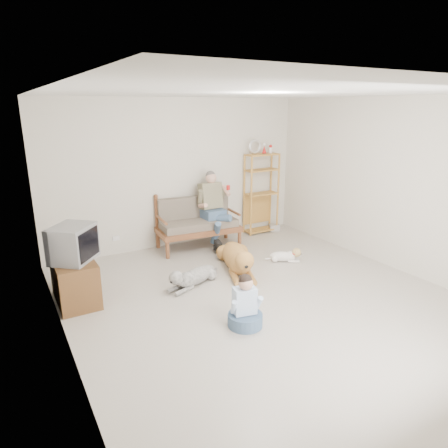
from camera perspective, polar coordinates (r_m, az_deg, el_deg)
floor at (r=5.59m, az=5.62°, el=-10.65°), size 5.50×5.50×0.00m
ceiling at (r=4.99m, az=6.52°, el=18.18°), size 5.50×5.50×0.00m
wall_back at (r=7.48m, az=-6.48°, el=7.19°), size 5.00×0.00×5.00m
wall_left at (r=4.22m, az=-22.70°, el=-1.27°), size 0.00×5.50×5.50m
wall_right at (r=6.87m, az=23.26°, el=5.14°), size 0.00×5.50×5.50m
loveseat at (r=7.43m, az=-3.90°, el=0.35°), size 1.56×0.83×0.95m
man at (r=7.34m, az=-1.29°, el=1.48°), size 0.53×0.76×1.23m
etagere at (r=8.24m, az=5.33°, el=4.48°), size 0.73×0.32×1.93m
book_stack at (r=8.56m, az=7.21°, el=-0.49°), size 0.25×0.22×0.13m
tv_stand at (r=5.76m, az=-20.60°, el=-7.56°), size 0.50×0.90×0.60m
crt_tv at (r=5.54m, az=-20.75°, el=-2.60°), size 0.71×0.72×0.47m
wall_outlet at (r=7.32m, az=-15.16°, el=-1.98°), size 0.12×0.02×0.08m
golden_retriever at (r=6.41m, az=1.97°, el=-4.93°), size 0.79×1.60×0.50m
shaggy_dog at (r=5.93m, az=-4.60°, el=-7.53°), size 1.05×0.53×0.33m
terrier at (r=6.89m, az=8.96°, el=-4.48°), size 0.56×0.45×0.24m
child at (r=4.86m, az=3.02°, el=-11.81°), size 0.42×0.42×0.67m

